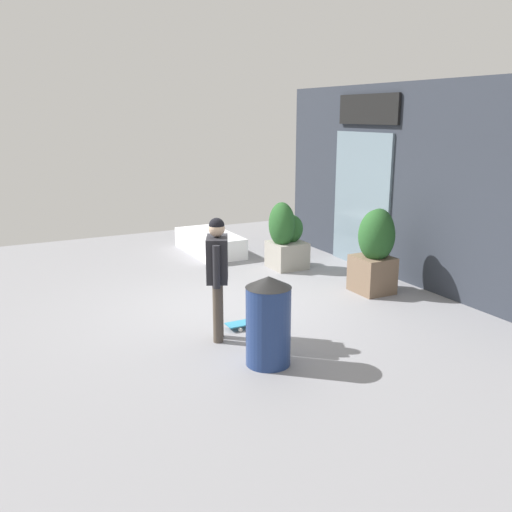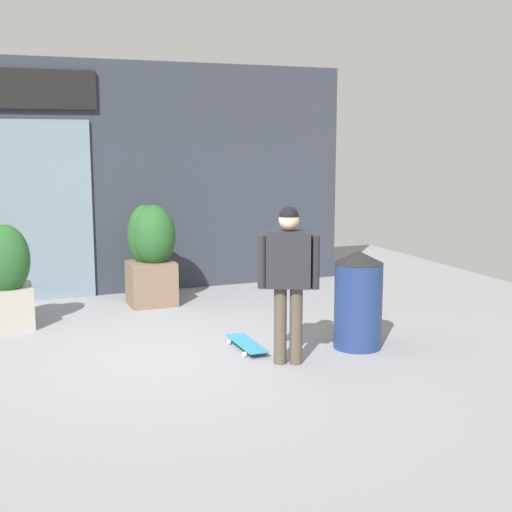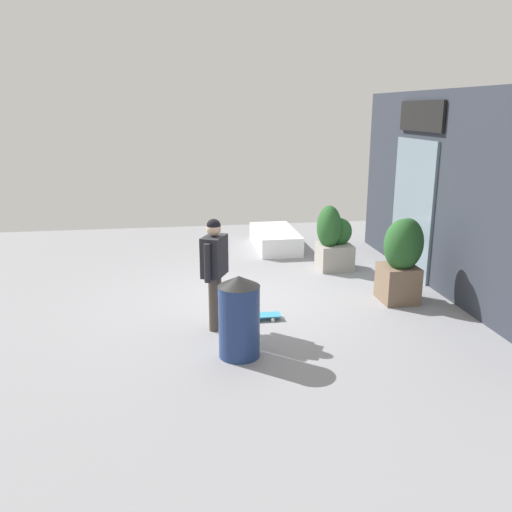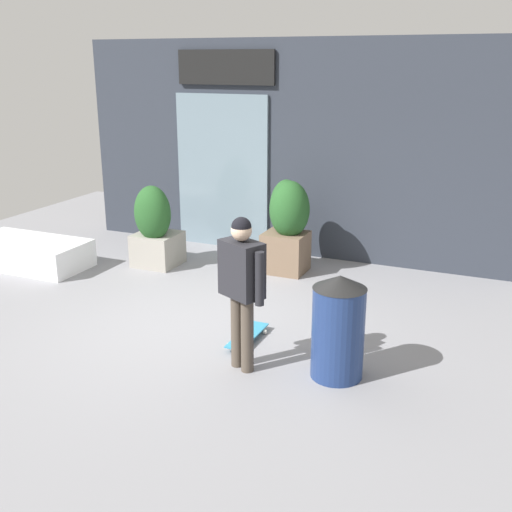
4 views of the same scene
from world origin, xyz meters
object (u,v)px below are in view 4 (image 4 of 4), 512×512
(skateboarder, at_px, (242,279))
(trash_bin, at_px, (338,327))
(planter_box_right, at_px, (287,221))
(skateboard, at_px, (247,336))
(planter_box_left, at_px, (156,228))

(skateboarder, height_order, trash_bin, skateboarder)
(planter_box_right, bearing_deg, skateboard, -79.30)
(skateboarder, distance_m, planter_box_left, 3.65)
(skateboarder, bearing_deg, planter_box_left, 71.42)
(planter_box_right, bearing_deg, trash_bin, -60.36)
(planter_box_left, bearing_deg, skateboarder, -43.85)
(planter_box_left, bearing_deg, planter_box_right, 16.59)
(planter_box_right, height_order, trash_bin, planter_box_right)
(trash_bin, bearing_deg, skateboard, 161.77)
(skateboarder, relative_size, trash_bin, 1.50)
(skateboarder, distance_m, skateboard, 1.12)
(planter_box_right, xyz_separation_m, trash_bin, (1.63, -2.86, -0.23))
(skateboard, distance_m, planter_box_left, 3.11)
(skateboarder, height_order, planter_box_right, skateboarder)
(skateboarder, xyz_separation_m, skateboard, (-0.22, 0.61, -0.92))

